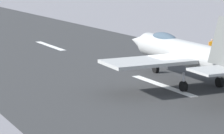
% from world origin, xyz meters
% --- Properties ---
extents(ground_plane, '(400.00, 400.00, 0.00)m').
position_xyz_m(ground_plane, '(0.00, 0.00, 0.00)').
color(ground_plane, slate).
extents(runway_strip, '(240.00, 26.00, 0.02)m').
position_xyz_m(runway_strip, '(-0.02, 0.00, 0.01)').
color(runway_strip, '#333434').
rests_on(runway_strip, ground).
extents(fighter_jet, '(17.30, 14.64, 5.63)m').
position_xyz_m(fighter_jet, '(0.19, -1.97, 2.43)').
color(fighter_jet, '#AAABA9').
rests_on(fighter_jet, ground).
extents(crew_person, '(0.48, 0.59, 1.57)m').
position_xyz_m(crew_person, '(10.87, -12.97, 0.78)').
color(crew_person, '#1E2338').
rests_on(crew_person, ground).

